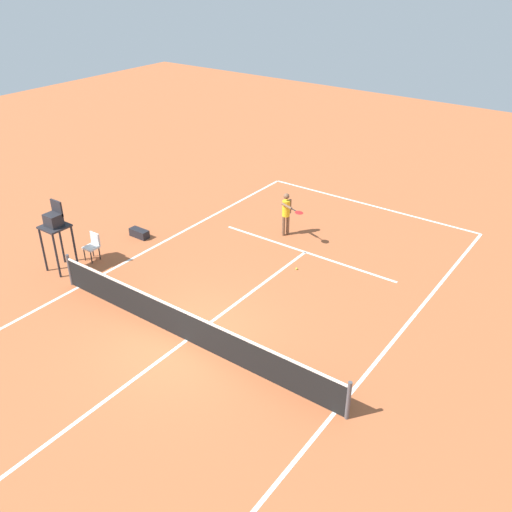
{
  "coord_description": "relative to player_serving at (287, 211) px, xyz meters",
  "views": [
    {
      "loc": [
        -8.63,
        8.68,
        9.38
      ],
      "look_at": [
        0.4,
        -3.75,
        0.8
      ],
      "focal_mm": 38.99,
      "sensor_mm": 36.0,
      "label": 1
    }
  ],
  "objects": [
    {
      "name": "ground_plane",
      "position": [
        -1.27,
        6.86,
        -0.98
      ],
      "size": [
        60.0,
        60.0,
        0.0
      ],
      "primitive_type": "plane",
      "color": "#AD5933"
    },
    {
      "name": "court_lines",
      "position": [
        -1.27,
        6.86,
        -0.97
      ],
      "size": [
        9.25,
        22.5,
        0.01
      ],
      "color": "white",
      "rests_on": "ground"
    },
    {
      "name": "tennis_net",
      "position": [
        -1.27,
        6.86,
        -0.48
      ],
      "size": [
        9.85,
        0.1,
        1.07
      ],
      "color": "#4C4C51",
      "rests_on": "ground"
    },
    {
      "name": "player_serving",
      "position": [
        0.0,
        0.0,
        0.0
      ],
      "size": [
        1.18,
        0.88,
        1.65
      ],
      "rotation": [
        0.0,
        0.0,
        1.25
      ],
      "color": "brown",
      "rests_on": "ground"
    },
    {
      "name": "tennis_ball",
      "position": [
        -1.67,
        1.91,
        -0.94
      ],
      "size": [
        0.07,
        0.07,
        0.07
      ],
      "primitive_type": "sphere",
      "color": "#CCE033",
      "rests_on": "ground"
    },
    {
      "name": "umpire_chair",
      "position": [
        4.63,
        6.43,
        0.63
      ],
      "size": [
        0.8,
        0.8,
        2.41
      ],
      "color": "#232328",
      "rests_on": "ground"
    },
    {
      "name": "courtside_chair_mid",
      "position": [
        4.33,
        5.36,
        -0.44
      ],
      "size": [
        0.44,
        0.46,
        0.95
      ],
      "color": "#262626",
      "rests_on": "ground"
    },
    {
      "name": "equipment_bag",
      "position": [
        4.3,
        3.3,
        -0.83
      ],
      "size": [
        0.76,
        0.32,
        0.3
      ],
      "primitive_type": "cube",
      "color": "black",
      "rests_on": "ground"
    }
  ]
}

